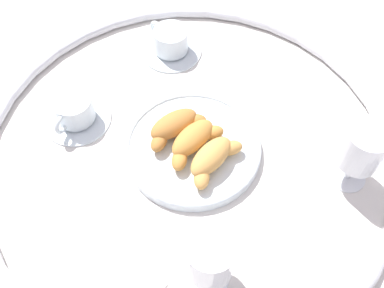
{
  "coord_description": "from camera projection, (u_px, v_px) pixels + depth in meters",
  "views": [
    {
      "loc": [
        0.45,
        0.16,
        0.73
      ],
      "look_at": [
        0.0,
        0.01,
        0.03
      ],
      "focal_mm": 42.06,
      "sensor_mm": 36.0,
      "label": 1
    }
  ],
  "objects": [
    {
      "name": "ground_plane",
      "position": [
        188.0,
        149.0,
        0.87
      ],
      "size": [
        2.2,
        2.2,
        0.0
      ],
      "primitive_type": "plane",
      "color": "silver"
    },
    {
      "name": "table_chrome_rim",
      "position": [
        188.0,
        146.0,
        0.86
      ],
      "size": [
        0.8,
        0.8,
        0.02
      ],
      "primitive_type": "torus",
      "color": "silver",
      "rests_on": "ground_plane"
    },
    {
      "name": "pastry_plate",
      "position": [
        192.0,
        149.0,
        0.86
      ],
      "size": [
        0.26,
        0.26,
        0.02
      ],
      "color": "silver",
      "rests_on": "ground_plane"
    },
    {
      "name": "croissant_large",
      "position": [
        175.0,
        126.0,
        0.85
      ],
      "size": [
        0.12,
        0.11,
        0.04
      ],
      "color": "#BC7A38",
      "rests_on": "pastry_plate"
    },
    {
      "name": "croissant_small",
      "position": [
        193.0,
        142.0,
        0.83
      ],
      "size": [
        0.13,
        0.1,
        0.04
      ],
      "color": "#CC893D",
      "rests_on": "pastry_plate"
    },
    {
      "name": "croissant_extra",
      "position": [
        212.0,
        158.0,
        0.81
      ],
      "size": [
        0.13,
        0.1,
        0.04
      ],
      "color": "#D6994C",
      "rests_on": "pastry_plate"
    },
    {
      "name": "coffee_cup_near",
      "position": [
        75.0,
        111.0,
        0.89
      ],
      "size": [
        0.14,
        0.14,
        0.06
      ],
      "color": "silver",
      "rests_on": "ground_plane"
    },
    {
      "name": "coffee_cup_far",
      "position": [
        171.0,
        43.0,
        1.0
      ],
      "size": [
        0.14,
        0.14,
        0.06
      ],
      "color": "silver",
      "rests_on": "ground_plane"
    },
    {
      "name": "juice_glass_left",
      "position": [
        362.0,
        149.0,
        0.76
      ],
      "size": [
        0.08,
        0.08,
        0.14
      ],
      "color": "white",
      "rests_on": "ground_plane"
    },
    {
      "name": "juice_glass_right",
      "position": [
        210.0,
        258.0,
        0.65
      ],
      "size": [
        0.08,
        0.08,
        0.14
      ],
      "color": "white",
      "rests_on": "ground_plane"
    }
  ]
}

